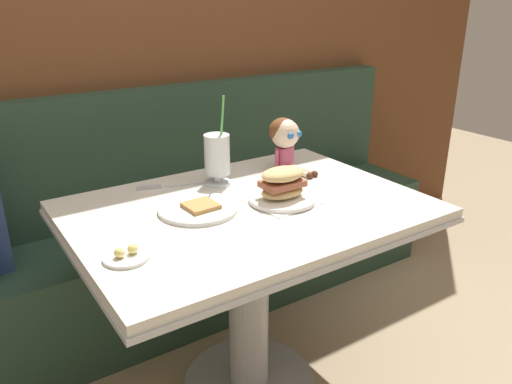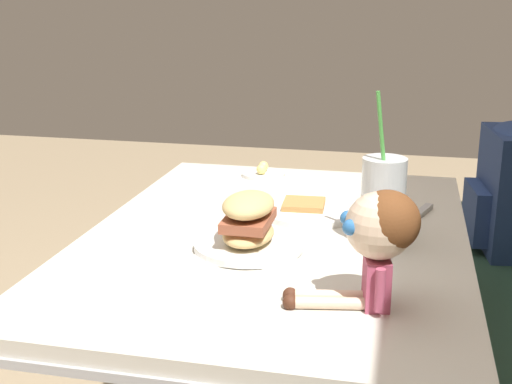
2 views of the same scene
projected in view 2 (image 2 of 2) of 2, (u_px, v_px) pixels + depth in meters
name	position (u px, v px, depth m)	size (l,w,h in m)	color
diner_table	(276.00, 316.00, 1.52)	(1.11, 0.81, 0.74)	silver
toast_plate	(308.00, 209.00, 1.60)	(0.25, 0.25, 0.03)	white
milkshake_glass	(383.00, 195.00, 1.37)	(0.10, 0.10, 0.32)	silver
sandwich_plate	(249.00, 228.00, 1.36)	(0.22, 0.22, 0.12)	white
butter_saucer	(263.00, 173.00, 1.91)	(0.12, 0.12, 0.04)	white
butter_knife	(419.00, 215.00, 1.57)	(0.23, 0.09, 0.01)	silver
seated_doll	(379.00, 232.00, 1.09)	(0.13, 0.23, 0.20)	#B74C6B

